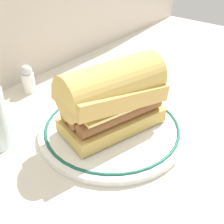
% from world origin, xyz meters
% --- Properties ---
extents(ground_plane, '(1.50, 1.50, 0.00)m').
position_xyz_m(ground_plane, '(0.00, 0.00, 0.00)').
color(ground_plane, beige).
extents(plate, '(0.28, 0.28, 0.01)m').
position_xyz_m(plate, '(-0.02, 0.02, 0.01)').
color(plate, white).
rests_on(plate, ground_plane).
extents(sausage_sandwich, '(0.21, 0.14, 0.13)m').
position_xyz_m(sausage_sandwich, '(-0.02, 0.02, 0.08)').
color(sausage_sandwich, tan).
rests_on(sausage_sandwich, plate).
extents(salt_shaker, '(0.03, 0.03, 0.07)m').
position_xyz_m(salt_shaker, '(-0.02, 0.26, 0.03)').
color(salt_shaker, white).
rests_on(salt_shaker, ground_plane).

